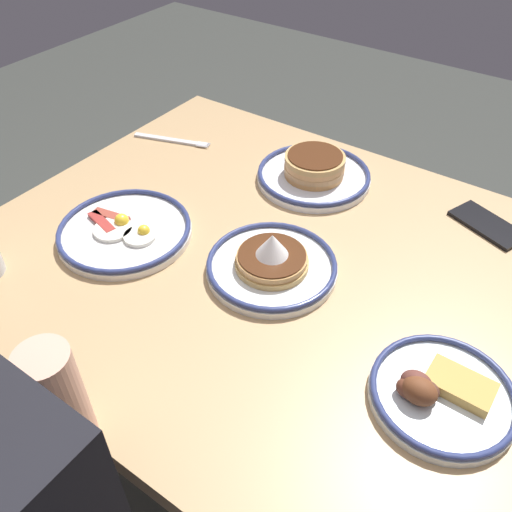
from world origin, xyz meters
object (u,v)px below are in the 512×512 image
object	(u,v)px
plate_center_pancakes	(272,263)
plate_far_companion	(125,231)
fork_near	(172,140)
plate_near_main	(314,172)
plate_far_side	(440,393)
cell_phone	(487,225)

from	to	relation	value
plate_center_pancakes	plate_far_companion	xyz separation A→B (m)	(0.29, 0.08, -0.01)
plate_center_pancakes	plate_far_companion	distance (m)	0.30
fork_near	plate_near_main	bearing A→B (deg)	-172.34
plate_center_pancakes	fork_near	bearing A→B (deg)	-28.39
plate_near_main	plate_far_side	bearing A→B (deg)	138.25
fork_near	cell_phone	bearing A→B (deg)	-171.83
plate_far_companion	cell_phone	bearing A→B (deg)	-142.72
cell_phone	fork_near	size ratio (longest dim) A/B	0.74
plate_center_pancakes	plate_far_side	distance (m)	0.36
plate_far_companion	cell_phone	xyz separation A→B (m)	(-0.57, -0.44, -0.01)
plate_far_companion	plate_center_pancakes	bearing A→B (deg)	-164.74
cell_phone	fork_near	bearing A→B (deg)	29.28
plate_center_pancakes	plate_near_main	bearing A→B (deg)	-73.67
plate_near_main	fork_near	world-z (taller)	plate_near_main
plate_near_main	cell_phone	distance (m)	0.37
plate_near_main	plate_center_pancakes	bearing A→B (deg)	106.33
cell_phone	plate_center_pancakes	bearing A→B (deg)	72.83
plate_far_side	fork_near	distance (m)	0.88
plate_near_main	fork_near	xyz separation A→B (m)	(0.37, 0.05, -0.02)
plate_center_pancakes	plate_far_companion	world-z (taller)	plate_center_pancakes
fork_near	plate_far_companion	bearing A→B (deg)	117.41
plate_far_side	fork_near	xyz separation A→B (m)	(0.81, -0.34, -0.01)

